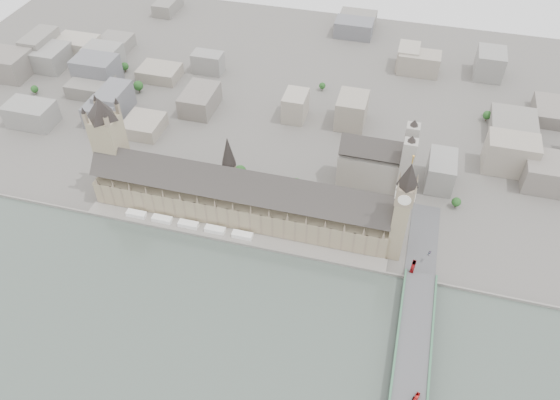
% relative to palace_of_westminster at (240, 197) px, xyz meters
% --- Properties ---
extents(ground, '(900.00, 900.00, 0.00)m').
position_rel_palace_of_westminster_xyz_m(ground, '(0.00, -19.70, -22.71)').
color(ground, '#595651').
rests_on(ground, ground).
extents(embankment_wall, '(600.00, 1.50, 3.00)m').
position_rel_palace_of_westminster_xyz_m(embankment_wall, '(0.00, -34.70, -21.21)').
color(embankment_wall, slate).
rests_on(embankment_wall, ground).
extents(river_terrace, '(270.00, 15.00, 2.00)m').
position_rel_palace_of_westminster_xyz_m(river_terrace, '(0.00, -27.20, -21.71)').
color(river_terrace, slate).
rests_on(river_terrace, ground).
extents(terrace_tents, '(118.00, 7.00, 4.00)m').
position_rel_palace_of_westminster_xyz_m(terrace_tents, '(-40.00, -26.70, -18.71)').
color(terrace_tents, white).
rests_on(terrace_tents, river_terrace).
extents(palace_of_westminster, '(265.00, 40.73, 55.44)m').
position_rel_palace_of_westminster_xyz_m(palace_of_westminster, '(0.00, 0.00, 0.00)').
color(palace_of_westminster, '#9A8F68').
rests_on(palace_of_westminster, ground).
extents(elizabeth_tower, '(17.00, 17.00, 107.50)m').
position_rel_palace_of_westminster_xyz_m(elizabeth_tower, '(138.00, -11.70, 35.38)').
color(elizabeth_tower, '#9A8F68').
rests_on(elizabeth_tower, ground).
extents(victoria_tower, '(30.00, 30.00, 100.00)m').
position_rel_palace_of_westminster_xyz_m(victoria_tower, '(-122.00, 6.30, 32.50)').
color(victoria_tower, '#9A8F68').
rests_on(victoria_tower, ground).
extents(central_tower, '(13.00, 13.00, 48.00)m').
position_rel_palace_of_westminster_xyz_m(central_tower, '(-10.00, 6.30, 35.21)').
color(central_tower, '#84735B').
rests_on(central_tower, ground).
extents(westminster_bridge, '(25.00, 325.00, 10.25)m').
position_rel_palace_of_westminster_xyz_m(westminster_bridge, '(162.00, -107.20, -17.58)').
color(westminster_bridge, '#474749').
rests_on(westminster_bridge, ground).
extents(westminster_abbey, '(68.00, 36.00, 64.00)m').
position_rel_palace_of_westminster_xyz_m(westminster_abbey, '(110.92, 75.30, 2.38)').
color(westminster_abbey, gray).
rests_on(westminster_abbey, ground).
extents(city_skyline_inland, '(720.00, 360.00, 38.00)m').
position_rel_palace_of_westminster_xyz_m(city_skyline_inland, '(0.00, 225.30, -3.71)').
color(city_skyline_inland, gray).
rests_on(city_skyline_inland, ground).
extents(park_trees, '(110.00, 30.00, 15.00)m').
position_rel_palace_of_westminster_xyz_m(park_trees, '(-10.00, 40.30, -15.21)').
color(park_trees, '#194719').
rests_on(park_trees, ground).
extents(red_bus_north, '(4.43, 12.43, 3.39)m').
position_rel_palace_of_westminster_xyz_m(red_bus_north, '(155.01, -30.59, -10.76)').
color(red_bus_north, maroon).
rests_on(red_bus_north, westminster_bridge).
extents(red_bus_south, '(5.42, 9.98, 2.72)m').
position_rel_palace_of_westminster_xyz_m(red_bus_south, '(166.35, -142.52, -11.09)').
color(red_bus_south, red).
rests_on(red_bus_south, westminster_bridge).
extents(car_silver, '(2.38, 4.78, 1.50)m').
position_rel_palace_of_westminster_xyz_m(car_silver, '(165.05, -143.38, -11.70)').
color(car_silver, gray).
rests_on(car_silver, westminster_bridge).
extents(car_approach, '(3.05, 4.84, 1.31)m').
position_rel_palace_of_westminster_xyz_m(car_approach, '(166.74, -12.32, -11.80)').
color(car_approach, gray).
rests_on(car_approach, westminster_bridge).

